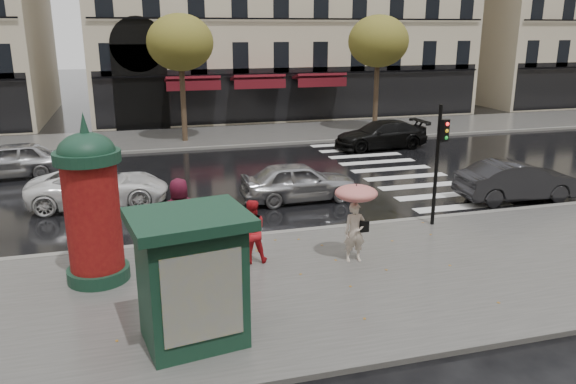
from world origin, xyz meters
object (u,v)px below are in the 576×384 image
object	(u,v)px
car_silver	(299,181)
traffic_light	(439,154)
newsstand	(191,277)
car_black	(381,135)
car_far_silver	(10,160)
morris_column	(92,203)
woman_red	(251,231)
car_white	(99,187)
car_darkgrey	(517,181)
woman_umbrella	(356,210)
man_burgundy	(180,215)

from	to	relation	value
car_silver	traffic_light	bearing A→B (deg)	-142.18
newsstand	car_black	distance (m)	19.72
car_far_silver	car_silver	bearing A→B (deg)	53.73
morris_column	car_black	bearing A→B (deg)	44.07
woman_red	traffic_light	xyz separation A→B (m)	(5.95, 1.26, 1.39)
car_white	car_far_silver	bearing A→B (deg)	37.72
car_darkgrey	woman_umbrella	bearing A→B (deg)	119.37
car_white	car_far_silver	size ratio (longest dim) A/B	1.10
woman_red	car_darkgrey	bearing A→B (deg)	-159.41
traffic_light	car_silver	world-z (taller)	traffic_light
car_black	woman_red	bearing A→B (deg)	-39.00
man_burgundy	morris_column	bearing A→B (deg)	25.26
car_silver	car_darkgrey	xyz separation A→B (m)	(7.46, -2.06, 0.01)
car_far_silver	morris_column	bearing A→B (deg)	13.35
car_darkgrey	car_far_silver	size ratio (longest dim) A/B	1.01
newsstand	car_white	distance (m)	10.20
morris_column	newsstand	distance (m)	3.88
morris_column	car_silver	xyz separation A→B (m)	(6.55, 5.21, -1.34)
man_burgundy	car_white	size ratio (longest dim) A/B	0.43
woman_red	car_silver	size ratio (longest dim) A/B	0.40
woman_umbrella	woman_red	bearing A→B (deg)	165.80
car_black	car_far_silver	xyz separation A→B (m)	(-17.05, -1.30, 0.03)
woman_red	man_burgundy	size ratio (longest dim) A/B	0.83
woman_umbrella	newsstand	xyz separation A→B (m)	(-4.41, -2.74, -0.05)
woman_red	car_white	bearing A→B (deg)	-55.28
traffic_light	car_darkgrey	distance (m)	4.98
woman_red	traffic_light	size ratio (longest dim) A/B	0.45
morris_column	newsstand	size ratio (longest dim) A/B	1.57
traffic_light	newsstand	xyz separation A→B (m)	(-7.81, -4.64, -0.90)
car_silver	car_white	size ratio (longest dim) A/B	0.88
morris_column	car_white	distance (m)	6.75
newsstand	car_white	size ratio (longest dim) A/B	0.55
morris_column	car_darkgrey	bearing A→B (deg)	12.66
woman_umbrella	car_far_silver	xyz separation A→B (m)	(-10.14, 12.09, -0.76)
newsstand	car_silver	xyz separation A→B (m)	(4.68, 8.56, -0.74)
man_burgundy	car_white	bearing A→B (deg)	-73.92
man_burgundy	car_white	xyz separation A→B (m)	(-2.31, 5.26, -0.46)
morris_column	car_silver	size ratio (longest dim) A/B	0.98
woman_umbrella	car_black	distance (m)	15.09
car_white	car_far_silver	xyz separation A→B (m)	(-3.63, 4.87, 0.07)
newsstand	car_black	size ratio (longest dim) A/B	0.53
car_white	car_far_silver	distance (m)	6.07
man_burgundy	car_white	world-z (taller)	man_burgundy
woman_umbrella	traffic_light	world-z (taller)	traffic_light
car_white	woman_umbrella	bearing A→B (deg)	-137.00
newsstand	car_darkgrey	world-z (taller)	newsstand
woman_red	morris_column	distance (m)	3.88
traffic_light	car_white	world-z (taller)	traffic_light
newsstand	car_black	bearing A→B (deg)	54.91
woman_umbrella	traffic_light	xyz separation A→B (m)	(3.40, 1.90, 0.85)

